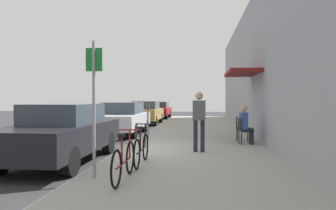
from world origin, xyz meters
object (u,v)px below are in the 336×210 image
at_px(parking_meter, 148,119).
at_px(cafe_chair_1, 240,127).
at_px(seated_patron_0, 245,123).
at_px(parked_car_1, 123,118).
at_px(cafe_chair_0, 243,129).
at_px(pedestrian_standing, 199,117).
at_px(street_sign, 94,98).
at_px(parked_car_3, 159,110).
at_px(bicycle_0, 124,161).
at_px(bicycle_1, 142,149).
at_px(parked_car_0, 63,132).
at_px(parked_car_2, 146,112).

height_order(parking_meter, cafe_chair_1, parking_meter).
bearing_deg(seated_patron_0, parked_car_1, 146.23).
relative_size(cafe_chair_0, pedestrian_standing, 0.51).
bearing_deg(street_sign, parked_car_3, 94.21).
relative_size(parked_car_1, parked_car_3, 1.00).
relative_size(parking_meter, cafe_chair_0, 1.52).
relative_size(seated_patron_0, pedestrian_standing, 0.76).
distance_m(parked_car_1, bicycle_0, 8.56).
distance_m(bicycle_0, bicycle_1, 1.44).
distance_m(cafe_chair_0, pedestrian_standing, 2.29).
bearing_deg(parked_car_0, cafe_chair_0, 30.62).
relative_size(parking_meter, street_sign, 0.51).
relative_size(parked_car_2, seated_patron_0, 3.41).
xyz_separation_m(parked_car_1, pedestrian_standing, (3.47, -5.03, 0.37)).
bearing_deg(parked_car_1, cafe_chair_1, -26.37).
height_order(parked_car_0, parked_car_3, parked_car_0).
height_order(parked_car_3, street_sign, street_sign).
bearing_deg(parked_car_3, parked_car_2, -90.00).
distance_m(parked_car_1, parked_car_3, 12.19).
bearing_deg(cafe_chair_0, bicycle_0, -119.72).
xyz_separation_m(street_sign, bicycle_0, (0.60, -0.11, -1.16)).
distance_m(parked_car_0, parking_meter, 4.19).
bearing_deg(pedestrian_standing, street_sign, -121.93).
distance_m(parked_car_2, pedestrian_standing, 11.54).
relative_size(parked_car_0, parked_car_3, 1.00).
xyz_separation_m(bicycle_0, pedestrian_standing, (1.36, 3.26, 0.64)).
distance_m(parking_meter, cafe_chair_1, 3.39).
distance_m(parked_car_1, parked_car_2, 5.97).
relative_size(parked_car_0, cafe_chair_1, 5.06).
bearing_deg(seated_patron_0, parked_car_3, 107.81).
bearing_deg(cafe_chair_1, pedestrian_standing, -119.52).
bearing_deg(bicycle_1, seated_patron_0, 51.18).
bearing_deg(parking_meter, parked_car_2, 100.53).
height_order(street_sign, pedestrian_standing, street_sign).
distance_m(parked_car_2, parked_car_3, 6.22).
relative_size(parked_car_1, cafe_chair_0, 5.06).
distance_m(parked_car_3, cafe_chair_1, 15.44).
relative_size(parked_car_0, seated_patron_0, 3.41).
relative_size(street_sign, cafe_chair_1, 2.99).
height_order(parked_car_0, pedestrian_standing, pedestrian_standing).
bearing_deg(parked_car_1, parked_car_0, -90.00).
relative_size(parked_car_1, street_sign, 1.69).
xyz_separation_m(parked_car_3, cafe_chair_0, (4.93, -15.53, -0.09)).
bearing_deg(street_sign, parked_car_1, 100.39).
bearing_deg(cafe_chair_0, parking_meter, 163.84).
distance_m(parked_car_0, street_sign, 2.59).
bearing_deg(cafe_chair_0, street_sign, -125.31).
height_order(cafe_chair_0, pedestrian_standing, pedestrian_standing).
height_order(parking_meter, cafe_chair_0, parking_meter).
bearing_deg(seated_patron_0, parked_car_2, 118.18).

